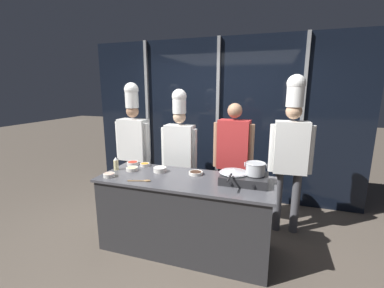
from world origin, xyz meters
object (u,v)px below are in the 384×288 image
at_px(frying_pan, 234,171).
at_px(chef_line, 291,143).
at_px(stock_pot, 256,168).
at_px(prep_bowl_chili_flakes, 133,163).
at_px(prep_bowl_soy_glaze, 196,173).
at_px(prep_bowl_shrimp, 109,175).
at_px(prep_bowl_rice, 160,169).
at_px(chef_sous, 180,145).
at_px(portable_stove, 244,178).
at_px(person_guest, 233,153).
at_px(squeeze_bottle_oil, 116,164).
at_px(prep_bowl_ginger, 132,169).
at_px(prep_bowl_carrots, 145,164).
at_px(serving_spoon_slotted, 144,181).
at_px(chef_head, 134,139).

xyz_separation_m(frying_pan, chef_line, (0.61, 0.71, 0.20)).
bearing_deg(stock_pot, prep_bowl_chili_flakes, 173.10).
xyz_separation_m(prep_bowl_soy_glaze, prep_bowl_shrimp, (-0.93, -0.40, 0.01)).
bearing_deg(prep_bowl_rice, chef_sous, 88.37).
relative_size(portable_stove, person_guest, 0.29).
bearing_deg(person_guest, squeeze_bottle_oil, 31.28).
height_order(portable_stove, person_guest, person_guest).
distance_m(prep_bowl_shrimp, chef_line, 2.26).
height_order(frying_pan, chef_line, chef_line).
relative_size(stock_pot, prep_bowl_chili_flakes, 1.51).
xyz_separation_m(frying_pan, prep_bowl_rice, (-0.91, 0.05, -0.09)).
relative_size(stock_pot, prep_bowl_soy_glaze, 1.38).
bearing_deg(chef_sous, stock_pot, 149.10).
relative_size(prep_bowl_soy_glaze, prep_bowl_shrimp, 1.28).
bearing_deg(chef_sous, prep_bowl_soy_glaze, 126.36).
relative_size(portable_stove, prep_bowl_soy_glaze, 2.95).
height_order(prep_bowl_ginger, prep_bowl_soy_glaze, prep_bowl_ginger).
relative_size(portable_stove, prep_bowl_carrots, 4.00).
bearing_deg(person_guest, prep_bowl_soy_glaze, 62.08).
xyz_separation_m(prep_bowl_ginger, chef_sous, (0.37, 0.70, 0.18)).
xyz_separation_m(squeeze_bottle_oil, prep_bowl_soy_glaze, (1.01, 0.14, -0.06)).
bearing_deg(prep_bowl_soy_glaze, chef_sous, 126.05).
distance_m(prep_bowl_rice, chef_line, 1.68).
bearing_deg(prep_bowl_shrimp, chef_sous, 63.16).
relative_size(prep_bowl_rice, prep_bowl_chili_flakes, 1.04).
height_order(serving_spoon_slotted, chef_sous, chef_sous).
bearing_deg(prep_bowl_soy_glaze, prep_bowl_carrots, 171.57).
distance_m(portable_stove, prep_bowl_soy_glaze, 0.59).
bearing_deg(stock_pot, chef_line, 61.93).
distance_m(prep_bowl_soy_glaze, chef_head, 1.38).
height_order(stock_pot, squeeze_bottle_oil, stock_pot).
xyz_separation_m(prep_bowl_chili_flakes, person_guest, (1.27, 0.48, 0.13)).
bearing_deg(prep_bowl_carrots, chef_sous, 56.98).
distance_m(prep_bowl_ginger, chef_sous, 0.81).
distance_m(prep_bowl_ginger, person_guest, 1.35).
bearing_deg(frying_pan, serving_spoon_slotted, -162.15).
bearing_deg(prep_bowl_chili_flakes, chef_head, 118.69).
bearing_deg(prep_bowl_soy_glaze, squeeze_bottle_oil, -171.87).
bearing_deg(prep_bowl_shrimp, prep_bowl_ginger, 65.37).
height_order(portable_stove, frying_pan, frying_pan).
bearing_deg(stock_pot, prep_bowl_carrots, 172.01).
distance_m(frying_pan, stock_pot, 0.24).
bearing_deg(stock_pot, prep_bowl_shrimp, -169.32).
distance_m(portable_stove, prep_bowl_rice, 1.03).
xyz_separation_m(prep_bowl_ginger, chef_head, (-0.41, 0.75, 0.21)).
xyz_separation_m(portable_stove, prep_bowl_chili_flakes, (-1.50, 0.20, -0.02)).
bearing_deg(person_guest, frying_pan, 102.78).
height_order(prep_bowl_shrimp, person_guest, person_guest).
relative_size(portable_stove, squeeze_bottle_oil, 3.04).
bearing_deg(prep_bowl_carrots, prep_bowl_chili_flakes, -177.90).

